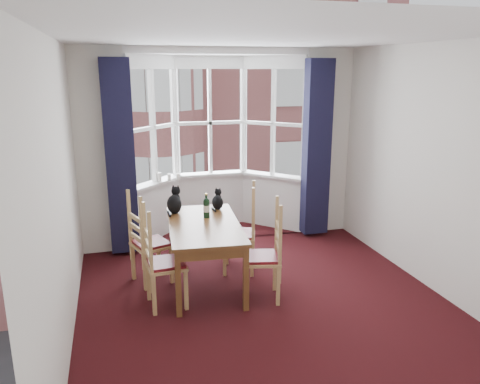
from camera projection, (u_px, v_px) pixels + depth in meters
name	position (u px, v px, depth m)	size (l,w,h in m)	color
floor	(270.00, 311.00, 5.00)	(4.50, 4.50, 0.00)	black
ceiling	(275.00, 36.00, 4.28)	(4.50, 4.50, 0.00)	white
wall_left	(59.00, 198.00, 4.13)	(4.50, 4.50, 0.00)	silver
wall_right	(444.00, 172.00, 5.16)	(4.50, 4.50, 0.00)	silver
wall_near	(408.00, 279.00, 2.55)	(4.00, 4.00, 0.00)	silver
wall_back_pier_left	(102.00, 153.00, 6.32)	(0.70, 0.12, 2.80)	silver
wall_back_pier_right	(326.00, 143.00, 7.16)	(0.70, 0.12, 2.80)	silver
bay_window	(213.00, 143.00, 7.21)	(2.76, 0.94, 2.80)	white
curtain_left	(120.00, 158.00, 6.22)	(0.38, 0.22, 2.60)	#171633
curtain_right	(317.00, 149.00, 6.95)	(0.38, 0.22, 2.60)	#171633
dining_table	(204.00, 230.00, 5.46)	(0.93, 1.58, 0.76)	brown
chair_left_near	(157.00, 266.00, 4.99)	(0.43, 0.45, 0.92)	tan
chair_left_far	(144.00, 246.00, 5.53)	(0.52, 0.53, 0.92)	tan
chair_right_near	(270.00, 258.00, 5.18)	(0.49, 0.50, 0.92)	tan
chair_right_far	(246.00, 235.00, 5.89)	(0.51, 0.52, 0.92)	tan
cat_left	(174.00, 203.00, 5.80)	(0.26, 0.30, 0.35)	black
cat_right	(218.00, 201.00, 5.97)	(0.20, 0.23, 0.28)	black
wine_bottle	(206.00, 207.00, 5.62)	(0.08, 0.08, 0.30)	black
candle_tall	(159.00, 177.00, 6.96)	(0.06, 0.06, 0.14)	white
candle_short	(169.00, 177.00, 7.03)	(0.06, 0.06, 0.10)	white
candle_extra	(178.00, 177.00, 7.09)	(0.05, 0.05, 0.10)	white
street	(135.00, 180.00, 36.59)	(80.00, 80.00, 0.00)	#333335
tenement_building	(150.00, 93.00, 17.65)	(18.40, 7.80, 15.20)	#9A524F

